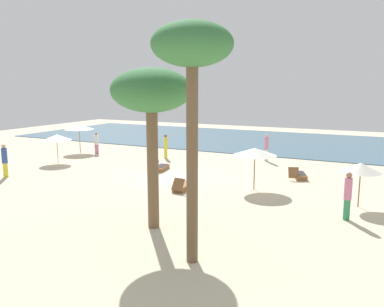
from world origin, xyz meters
TOP-DOWN VIEW (x-y plane):
  - ground_plane at (0.00, 0.00)m, footprint 60.00×60.00m
  - ocean_water at (0.00, 17.00)m, footprint 48.00×16.00m
  - umbrella_0 at (-10.75, 4.35)m, footprint 2.29×2.29m
  - umbrella_1 at (-9.19, 0.42)m, footprint 2.01×2.01m
  - umbrella_2 at (10.06, -1.20)m, footprint 1.71×1.71m
  - umbrella_3 at (5.08, -0.37)m, footprint 2.23×2.23m
  - lounger_0 at (-1.52, 1.39)m, footprint 0.88×1.71m
  - lounger_1 at (6.72, 3.07)m, footprint 1.11×1.76m
  - lounger_2 at (1.89, -2.06)m, footprint 0.65×1.68m
  - person_0 at (9.72, -3.18)m, footprint 0.41×0.41m
  - person_1 at (3.61, 7.33)m, footprint 0.39×0.39m
  - person_2 at (-8.71, -4.12)m, footprint 0.44×0.44m
  - person_3 at (-3.30, 5.13)m, footprint 0.39×0.39m
  - person_4 at (-9.20, 4.51)m, footprint 0.51×0.51m
  - palm_0 at (3.28, -7.21)m, footprint 2.89×2.89m
  - palm_1 at (5.83, -9.15)m, footprint 2.30×2.30m

SIDE VIEW (x-z plane):
  - ground_plane at x=0.00m, z-range 0.00..0.00m
  - ocean_water at x=0.00m, z-range 0.00..0.06m
  - lounger_2 at x=1.89m, z-range -0.19..0.53m
  - lounger_1 at x=6.72m, z-range -0.18..0.54m
  - lounger_0 at x=-1.52m, z-range -0.19..0.55m
  - person_4 at x=-9.20m, z-range 0.00..1.65m
  - person_3 at x=-3.30m, z-range 0.03..1.80m
  - person_2 at x=-8.71m, z-range 0.03..1.96m
  - person_0 at x=9.72m, z-range 0.04..1.97m
  - person_1 at x=3.61m, z-range 0.05..1.97m
  - umbrella_2 at x=10.06m, z-range 0.78..2.75m
  - umbrella_1 at x=-9.19m, z-range 0.78..2.75m
  - umbrella_3 at x=5.08m, z-range 0.88..3.03m
  - umbrella_0 at x=-10.75m, z-range 0.92..3.14m
  - palm_0 at x=3.28m, z-range 1.99..7.87m
  - palm_1 at x=5.83m, z-range 2.55..9.54m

